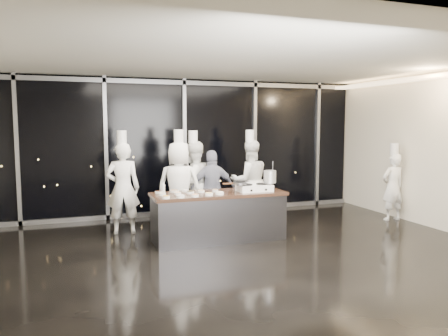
# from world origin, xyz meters

# --- Properties ---
(ground) EXTENTS (9.00, 9.00, 0.00)m
(ground) POSITION_xyz_m (0.00, 0.00, 0.00)
(ground) COLOR black
(ground) RESTS_ON ground
(room_shell) EXTENTS (9.02, 7.02, 3.21)m
(room_shell) POSITION_xyz_m (0.18, 0.00, 2.25)
(room_shell) COLOR beige
(room_shell) RESTS_ON ground
(window_wall) EXTENTS (8.90, 0.11, 3.20)m
(window_wall) POSITION_xyz_m (0.00, 3.43, 1.60)
(window_wall) COLOR black
(window_wall) RESTS_ON ground
(demo_counter) EXTENTS (2.46, 0.86, 0.90)m
(demo_counter) POSITION_xyz_m (0.00, 0.90, 0.45)
(demo_counter) COLOR #36363B
(demo_counter) RESTS_ON ground
(stove) EXTENTS (0.63, 0.41, 0.14)m
(stove) POSITION_xyz_m (0.68, 0.81, 0.96)
(stove) COLOR white
(stove) RESTS_ON demo_counter
(frying_pan) EXTENTS (0.46, 0.26, 0.04)m
(frying_pan) POSITION_xyz_m (0.36, 0.79, 1.06)
(frying_pan) COLOR slate
(frying_pan) RESTS_ON stove
(stock_pot) EXTENTS (0.24, 0.24, 0.24)m
(stock_pot) POSITION_xyz_m (1.00, 0.82, 1.16)
(stock_pot) COLOR silver
(stock_pot) RESTS_ON stove
(prep_bowls) EXTENTS (1.15, 0.74, 0.05)m
(prep_bowls) POSITION_xyz_m (-0.61, 0.85, 0.93)
(prep_bowls) COLOR white
(prep_bowls) RESTS_ON demo_counter
(squeeze_bottle) EXTENTS (0.06, 0.06, 0.22)m
(squeeze_bottle) POSITION_xyz_m (-0.98, 1.13, 1.00)
(squeeze_bottle) COLOR silver
(squeeze_bottle) RESTS_ON demo_counter
(chef_far_left) EXTENTS (0.70, 0.50, 2.03)m
(chef_far_left) POSITION_xyz_m (-1.60, 2.01, 0.92)
(chef_far_left) COLOR white
(chef_far_left) RESTS_ON ground
(chef_left) EXTENTS (1.03, 0.84, 2.04)m
(chef_left) POSITION_xyz_m (-0.52, 1.82, 0.92)
(chef_left) COLOR white
(chef_left) RESTS_ON ground
(chef_center) EXTENTS (1.05, 0.93, 2.01)m
(chef_center) POSITION_xyz_m (-0.11, 2.22, 0.90)
(chef_center) COLOR white
(chef_center) RESTS_ON ground
(guest) EXTENTS (0.97, 0.46, 1.61)m
(guest) POSITION_xyz_m (0.22, 1.92, 0.81)
(guest) COLOR #161C3E
(guest) RESTS_ON ground
(chef_right) EXTENTS (0.92, 0.75, 2.02)m
(chef_right) POSITION_xyz_m (1.16, 2.19, 0.90)
(chef_right) COLOR white
(chef_right) RESTS_ON ground
(chef_side) EXTENTS (0.55, 0.36, 1.73)m
(chef_side) POSITION_xyz_m (4.20, 1.19, 0.78)
(chef_side) COLOR white
(chef_side) RESTS_ON ground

